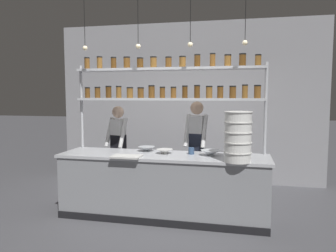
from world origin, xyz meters
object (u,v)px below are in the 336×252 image
spice_shelf_unit (169,86)px  cutting_board (126,156)px  prep_bowl_center_front (165,151)px  prep_bowl_center_back (146,149)px  chef_center (197,145)px  chef_left (118,146)px  container_stack (238,137)px  prep_bowl_near_left (211,153)px  serving_cup_front (191,151)px

spice_shelf_unit → cutting_board: bearing=-125.0°
prep_bowl_center_front → prep_bowl_center_back: (-0.32, 0.15, 0.00)m
chef_center → cutting_board: bearing=-118.6°
chef_left → prep_bowl_center_front: 1.18m
container_stack → prep_bowl_near_left: size_ratio=2.29×
chef_center → container_stack: bearing=-47.8°
serving_cup_front → cutting_board: bearing=-152.6°
prep_bowl_near_left → cutting_board: bearing=-161.1°
chef_center → prep_bowl_near_left: chef_center is taller
cutting_board → prep_bowl_near_left: (1.12, 0.38, 0.03)m
spice_shelf_unit → prep_bowl_near_left: spice_shelf_unit is taller
chef_left → prep_bowl_center_front: bearing=-17.9°
cutting_board → prep_bowl_near_left: prep_bowl_near_left is taller
cutting_board → serving_cup_front: bearing=27.4°
prep_bowl_near_left → serving_cup_front: 0.29m
chef_left → serving_cup_front: chef_left is taller
spice_shelf_unit → container_stack: (1.04, -0.62, -0.66)m
prep_bowl_center_back → cutting_board: bearing=-103.8°
chef_center → cutting_board: 1.34m
spice_shelf_unit → chef_center: 1.09m
chef_left → chef_center: size_ratio=0.95×
prep_bowl_near_left → spice_shelf_unit: bearing=158.3°
chef_center → container_stack: (0.66, -1.03, 0.28)m
chef_center → serving_cup_front: size_ratio=17.36×
prep_bowl_near_left → prep_bowl_center_back: (-0.98, 0.15, -0.00)m
chef_center → cutting_board: size_ratio=4.17×
chef_left → cutting_board: size_ratio=3.96×
chef_center → container_stack: chef_center is taller
prep_bowl_near_left → serving_cup_front: serving_cup_front is taller
container_stack → cutting_board: size_ratio=1.61×
spice_shelf_unit → prep_bowl_center_back: (-0.32, -0.11, -0.95)m
spice_shelf_unit → chef_left: bearing=157.5°
serving_cup_front → prep_bowl_near_left: bearing=-10.1°
prep_bowl_center_back → serving_cup_front: size_ratio=2.66×
chef_left → container_stack: bearing=-10.6°
prep_bowl_center_front → serving_cup_front: serving_cup_front is taller
prep_bowl_center_back → container_stack: bearing=-20.6°
chef_left → prep_bowl_near_left: 1.77m
chef_center → serving_cup_front: chef_center is taller
prep_bowl_center_back → serving_cup_front: bearing=-8.3°
chef_left → prep_bowl_center_back: chef_left is taller
spice_shelf_unit → cutting_board: spice_shelf_unit is taller
chef_left → prep_bowl_center_front: (0.97, -0.66, 0.05)m
chef_center → prep_bowl_center_front: size_ratio=6.90×
chef_center → prep_bowl_near_left: size_ratio=5.91×
serving_cup_front → chef_left: bearing=155.5°
container_stack → prep_bowl_center_front: bearing=160.7°
serving_cup_front → chef_center: bearing=90.5°
prep_bowl_center_back → serving_cup_front: (0.70, -0.10, 0.01)m
spice_shelf_unit → cutting_board: 1.25m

